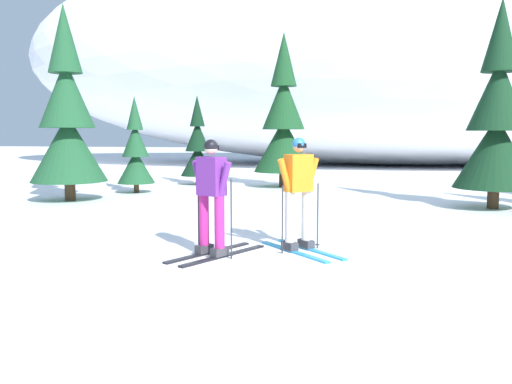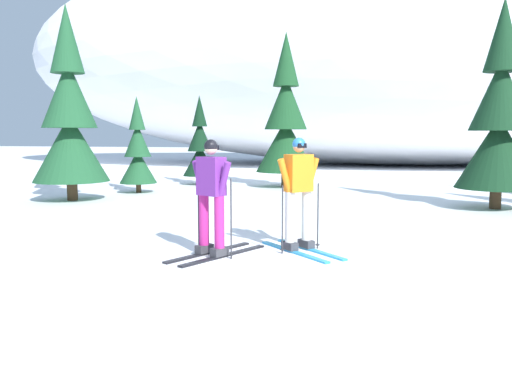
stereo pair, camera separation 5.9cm
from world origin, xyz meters
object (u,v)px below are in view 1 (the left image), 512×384
at_px(pine_tree_far_left, 67,120).
at_px(pine_tree_center_left, 198,147).
at_px(skier_purple_jacket, 212,196).
at_px(pine_tree_center, 283,123).
at_px(pine_tree_center_right, 497,122).
at_px(skier_orange_jacket, 299,192).
at_px(pine_tree_left, 136,153).

bearing_deg(pine_tree_far_left, pine_tree_center_left, 68.97).
height_order(skier_purple_jacket, pine_tree_center_left, pine_tree_center_left).
bearing_deg(pine_tree_center, pine_tree_center_right, -35.24).
distance_m(skier_purple_jacket, pine_tree_center_right, 8.31).
bearing_deg(pine_tree_center_left, pine_tree_center_right, -25.62).
relative_size(skier_orange_jacket, pine_tree_center_right, 0.35).
xyz_separation_m(pine_tree_left, pine_tree_center_right, (10.09, -1.40, 0.87)).
relative_size(skier_orange_jacket, skier_purple_jacket, 1.01).
xyz_separation_m(skier_orange_jacket, pine_tree_left, (-6.01, 7.02, 0.32)).
xyz_separation_m(pine_tree_center_left, pine_tree_center, (3.15, -0.17, 0.86)).
bearing_deg(pine_tree_center_left, pine_tree_far_left, -111.03).
xyz_separation_m(skier_purple_jacket, pine_tree_center_right, (5.29, 6.29, 1.20)).
height_order(pine_tree_far_left, pine_tree_center, pine_tree_far_left).
relative_size(pine_tree_left, pine_tree_center_right, 0.59).
distance_m(skier_purple_jacket, pine_tree_center, 10.55).
xyz_separation_m(pine_tree_far_left, pine_tree_center, (5.13, 4.96, -0.01)).
relative_size(pine_tree_left, pine_tree_center_left, 0.93).
bearing_deg(skier_purple_jacket, pine_tree_left, 121.95).
distance_m(skier_orange_jacket, pine_tree_center_right, 7.05).
bearing_deg(pine_tree_left, skier_orange_jacket, -49.45).
height_order(skier_purple_jacket, pine_tree_far_left, pine_tree_far_left).
relative_size(pine_tree_far_left, pine_tree_left, 1.77).
bearing_deg(skier_orange_jacket, pine_tree_far_left, 145.20).
xyz_separation_m(pine_tree_left, pine_tree_center, (4.19, 2.77, 0.95)).
xyz_separation_m(skier_purple_jacket, pine_tree_far_left, (-5.74, 5.49, 1.30)).
xyz_separation_m(pine_tree_far_left, pine_tree_center_left, (1.98, 5.14, -0.87)).
bearing_deg(pine_tree_far_left, pine_tree_center, 44.06).
relative_size(skier_orange_jacket, pine_tree_left, 0.59).
height_order(skier_purple_jacket, pine_tree_left, pine_tree_left).
distance_m(skier_orange_jacket, pine_tree_left, 9.25).
bearing_deg(pine_tree_far_left, skier_orange_jacket, -34.80).
xyz_separation_m(pine_tree_center, pine_tree_center_right, (5.90, -4.17, -0.08)).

